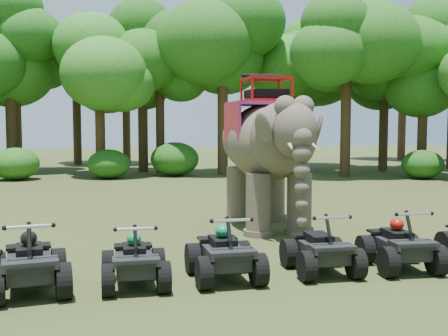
{
  "coord_description": "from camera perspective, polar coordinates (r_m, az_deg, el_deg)",
  "views": [
    {
      "loc": [
        -2.45,
        -11.82,
        2.98
      ],
      "look_at": [
        0.0,
        1.2,
        1.9
      ],
      "focal_mm": 45.0,
      "sensor_mm": 36.0,
      "label": 1
    }
  ],
  "objects": [
    {
      "name": "tree_1",
      "position": [
        32.15,
        -0.14,
        8.1
      ],
      "size": [
        6.88,
        6.88,
        9.82
      ],
      "primitive_type": null,
      "color": "#195114",
      "rests_on": "ground"
    },
    {
      "name": "tree_4",
      "position": [
        33.24,
        19.55,
        5.74
      ],
      "size": [
        5.27,
        5.27,
        7.53
      ],
      "primitive_type": null,
      "color": "#195114",
      "rests_on": "ground"
    },
    {
      "name": "tree_32",
      "position": [
        31.62,
        -12.51,
        6.18
      ],
      "size": [
        5.44,
        5.44,
        7.77
      ],
      "primitive_type": null,
      "color": "#195114",
      "rests_on": "ground"
    },
    {
      "name": "tree_40",
      "position": [
        40.17,
        -9.9,
        5.91
      ],
      "size": [
        5.48,
        5.48,
        7.83
      ],
      "primitive_type": null,
      "color": "#195114",
      "rests_on": "ground"
    },
    {
      "name": "tree_34",
      "position": [
        35.69,
        15.95,
        6.2
      ],
      "size": [
        5.68,
        5.68,
        8.11
      ],
      "primitive_type": null,
      "color": "#195114",
      "rests_on": "ground"
    },
    {
      "name": "atv_1",
      "position": [
        10.41,
        -9.08,
        -8.62
      ],
      "size": [
        1.21,
        1.64,
        1.2
      ],
      "primitive_type": null,
      "rotation": [
        0.0,
        0.0,
        0.02
      ],
      "color": "black",
      "rests_on": "ground"
    },
    {
      "name": "atv_0",
      "position": [
        10.45,
        -19.17,
        -8.43
      ],
      "size": [
        1.58,
        1.97,
        1.32
      ],
      "primitive_type": null,
      "rotation": [
        0.0,
        0.0,
        0.17
      ],
      "color": "black",
      "rests_on": "ground"
    },
    {
      "name": "tree_2",
      "position": [
        35.72,
        6.59,
        5.93
      ],
      "size": [
        5.31,
        5.31,
        7.59
      ],
      "primitive_type": null,
      "color": "#195114",
      "rests_on": "ground"
    },
    {
      "name": "tree_0",
      "position": [
        33.57,
        -6.51,
        5.49
      ],
      "size": [
        4.89,
        4.89,
        6.98
      ],
      "primitive_type": null,
      "color": "#195114",
      "rests_on": "ground"
    },
    {
      "name": "tree_37",
      "position": [
        40.93,
        -14.75,
        6.67
      ],
      "size": [
        6.34,
        6.34,
        9.06
      ],
      "primitive_type": null,
      "color": "#195114",
      "rests_on": "ground"
    },
    {
      "name": "tree_43",
      "position": [
        37.21,
        7.11,
        7.68
      ],
      "size": [
        6.95,
        6.95,
        9.93
      ],
      "primitive_type": null,
      "color": "#195114",
      "rests_on": "ground"
    },
    {
      "name": "tree_36",
      "position": [
        34.49,
        -20.91,
        7.65
      ],
      "size": [
        6.95,
        6.95,
        9.93
      ],
      "primitive_type": null,
      "color": "#195114",
      "rests_on": "ground"
    },
    {
      "name": "atv_3",
      "position": [
        11.33,
        9.85,
        -7.43
      ],
      "size": [
        1.25,
        1.69,
        1.24
      ],
      "primitive_type": null,
      "rotation": [
        0.0,
        0.0,
        0.02
      ],
      "color": "black",
      "rests_on": "ground"
    },
    {
      "name": "tree_31",
      "position": [
        35.03,
        -20.4,
        6.8
      ],
      "size": [
        6.26,
        6.26,
        8.94
      ],
      "primitive_type": null,
      "color": "#195114",
      "rests_on": "ground"
    },
    {
      "name": "ground",
      "position": [
        12.43,
        1.04,
        -9.21
      ],
      "size": [
        110.0,
        110.0,
        0.0
      ],
      "primitive_type": "plane",
      "color": "#47381E",
      "rests_on": "ground"
    },
    {
      "name": "elephant",
      "position": [
        15.83,
        4.38,
        1.72
      ],
      "size": [
        2.49,
        5.27,
        4.35
      ],
      "primitive_type": null,
      "rotation": [
        0.0,
        0.0,
        0.04
      ],
      "color": "#4B4137",
      "rests_on": "ground"
    },
    {
      "name": "atv_2",
      "position": [
        10.7,
        0.04,
        -7.98
      ],
      "size": [
        1.34,
        1.78,
        1.28
      ],
      "primitive_type": null,
      "rotation": [
        0.0,
        0.0,
        0.05
      ],
      "color": "black",
      "rests_on": "ground"
    },
    {
      "name": "tree_45",
      "position": [
        46.54,
        17.69,
        7.12
      ],
      "size": [
        7.23,
        7.23,
        10.32
      ],
      "primitive_type": null,
      "color": "#195114",
      "rests_on": "ground"
    },
    {
      "name": "atv_4",
      "position": [
        11.99,
        17.45,
        -6.85
      ],
      "size": [
        1.29,
        1.74,
        1.27
      ],
      "primitive_type": null,
      "rotation": [
        0.0,
        0.0,
        -0.03
      ],
      "color": "black",
      "rests_on": "ground"
    },
    {
      "name": "tree_39",
      "position": [
        34.11,
        -8.27,
        7.39
      ],
      "size": [
        6.49,
        6.49,
        9.27
      ],
      "primitive_type": null,
      "color": "#195114",
      "rests_on": "ground"
    },
    {
      "name": "tree_3",
      "position": [
        31.67,
        12.3,
        7.15
      ],
      "size": [
        6.19,
        6.19,
        8.84
      ],
      "primitive_type": null,
      "color": "#195114",
      "rests_on": "ground"
    }
  ]
}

